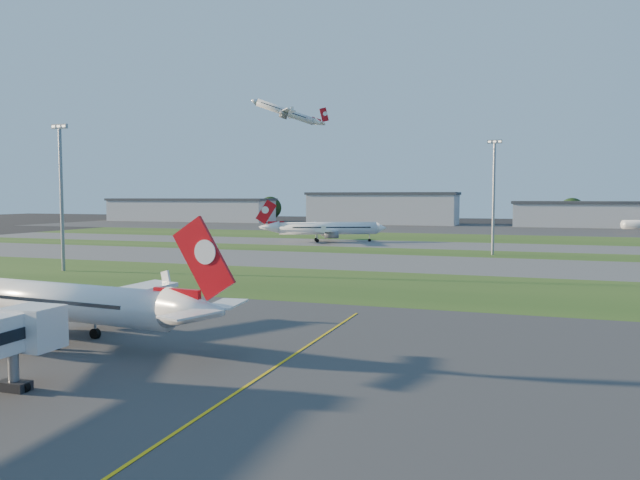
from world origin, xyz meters
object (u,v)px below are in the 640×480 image
at_px(light_mast_west, 61,187).
at_px(light_mast_centre, 494,189).
at_px(airliner_taxiing, 327,229).
at_px(airliner_parked, 52,302).

height_order(light_mast_west, light_mast_centre, same).
distance_m(airliner_taxiing, light_mast_west, 86.49).
bearing_deg(light_mast_west, airliner_taxiing, 75.39).
bearing_deg(airliner_parked, light_mast_centre, 77.22).
relative_size(airliner_parked, light_mast_centre, 1.29).
bearing_deg(airliner_taxiing, airliner_parked, 73.40).
bearing_deg(light_mast_centre, airliner_taxiing, 150.81).
relative_size(airliner_taxiing, light_mast_west, 1.28).
height_order(airliner_parked, airliner_taxiing, airliner_taxiing).
bearing_deg(airliner_parked, light_mast_west, 135.75).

